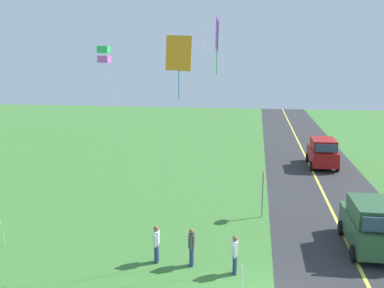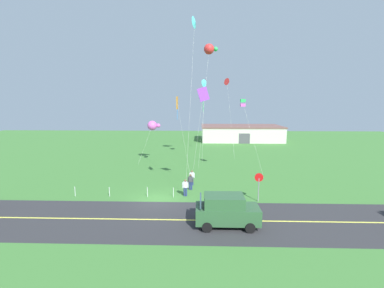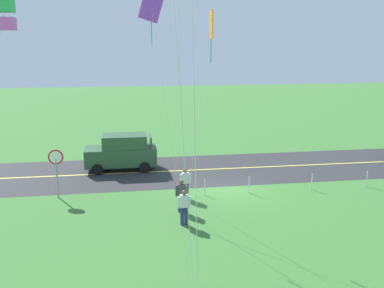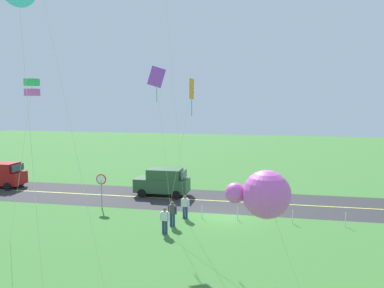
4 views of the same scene
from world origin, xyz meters
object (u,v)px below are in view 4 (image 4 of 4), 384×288
(car_parked_east_far, at_px, (0,175))
(stop_sign, at_px, (101,184))
(person_child_watcher, at_px, (172,213))
(kite_pink_drift, at_px, (264,194))
(kite_yellow_high, at_px, (157,80))
(car_suv_foreground, at_px, (163,182))
(person_adult_companion, at_px, (165,220))
(person_adult_near, at_px, (185,206))
(kite_blue_mid, at_px, (191,92))
(kite_green_far, at_px, (32,88))

(car_parked_east_far, height_order, stop_sign, stop_sign)
(person_child_watcher, height_order, kite_pink_drift, kite_pink_drift)
(kite_yellow_high, bearing_deg, car_suv_foreground, -76.90)
(car_suv_foreground, height_order, person_child_watcher, car_suv_foreground)
(car_suv_foreground, bearing_deg, person_adult_companion, 106.35)
(person_adult_near, xyz_separation_m, kite_yellow_high, (1.61, 0.96, 8.31))
(kite_blue_mid, bearing_deg, kite_green_far, 36.37)
(car_parked_east_far, xyz_separation_m, kite_green_far, (-12.06, 13.22, 7.42))
(person_adult_near, bearing_deg, person_adult_companion, 61.66)
(person_adult_companion, xyz_separation_m, person_child_watcher, (-0.08, -1.49, 0.00))
(kite_blue_mid, distance_m, kite_yellow_high, 2.80)
(car_suv_foreground, xyz_separation_m, kite_yellow_high, (-1.59, 6.82, 8.02))
(car_parked_east_far, relative_size, kite_blue_mid, 0.48)
(person_adult_companion, bearing_deg, stop_sign, 93.63)
(stop_sign, bearing_deg, kite_pink_drift, 127.75)
(stop_sign, distance_m, kite_green_far, 10.82)
(person_child_watcher, xyz_separation_m, kite_green_far, (5.85, 5.52, 7.71))
(car_suv_foreground, height_order, car_parked_east_far, same)
(person_adult_companion, distance_m, kite_green_far, 10.43)
(kite_green_far, bearing_deg, person_adult_near, -130.63)
(person_adult_companion, height_order, person_child_watcher, same)
(kite_blue_mid, relative_size, kite_yellow_high, 0.91)
(kite_blue_mid, xyz_separation_m, kite_green_far, (7.12, 5.24, 0.15))
(car_parked_east_far, relative_size, person_child_watcher, 2.75)
(kite_blue_mid, distance_m, kite_pink_drift, 13.57)
(person_adult_companion, height_order, kite_pink_drift, kite_pink_drift)
(kite_blue_mid, height_order, kite_yellow_high, kite_yellow_high)
(car_parked_east_far, bearing_deg, kite_blue_mid, 157.42)
(person_adult_companion, relative_size, kite_yellow_high, 0.16)
(car_suv_foreground, bearing_deg, person_child_watcher, 109.88)
(car_parked_east_far, distance_m, kite_yellow_high, 19.79)
(car_suv_foreground, distance_m, kite_yellow_high, 10.65)
(car_parked_east_far, bearing_deg, kite_pink_drift, 139.61)
(car_suv_foreground, relative_size, kite_yellow_high, 0.44)
(kite_blue_mid, bearing_deg, kite_yellow_high, -24.19)
(stop_sign, bearing_deg, kite_green_far, 91.39)
(car_suv_foreground, relative_size, car_parked_east_far, 1.00)
(person_child_watcher, bearing_deg, stop_sign, 10.58)
(stop_sign, relative_size, kite_pink_drift, 0.42)
(person_adult_companion, bearing_deg, person_child_watcher, 36.96)
(person_adult_companion, relative_size, person_child_watcher, 1.00)
(person_adult_companion, distance_m, kite_yellow_high, 8.70)
(kite_green_far, bearing_deg, stop_sign, -88.61)
(car_suv_foreground, xyz_separation_m, kite_blue_mid, (-4.04, 7.92, 7.27))
(car_parked_east_far, bearing_deg, person_adult_near, 162.13)
(car_suv_foreground, xyz_separation_m, kite_pink_drift, (-8.76, 20.28, 4.20))
(person_child_watcher, height_order, kite_green_far, kite_green_far)
(person_adult_companion, height_order, kite_yellow_high, kite_yellow_high)
(car_suv_foreground, relative_size, kite_green_far, 0.49)
(car_parked_east_far, height_order, kite_yellow_high, kite_yellow_high)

